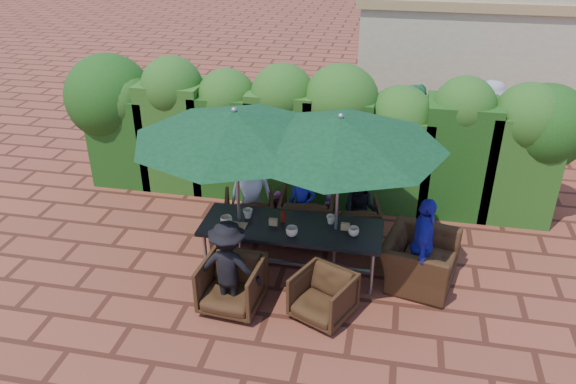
% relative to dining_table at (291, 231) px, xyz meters
% --- Properties ---
extents(ground, '(80.00, 80.00, 0.00)m').
position_rel_dining_table_xyz_m(ground, '(-0.12, 0.06, -0.68)').
color(ground, brown).
rests_on(ground, ground).
extents(dining_table, '(2.57, 0.90, 0.75)m').
position_rel_dining_table_xyz_m(dining_table, '(0.00, 0.00, 0.00)').
color(dining_table, black).
rests_on(dining_table, ground).
extents(umbrella_left, '(2.80, 2.80, 2.46)m').
position_rel_dining_table_xyz_m(umbrella_left, '(-0.77, 0.02, 1.54)').
color(umbrella_left, gray).
rests_on(umbrella_left, ground).
extents(umbrella_right, '(2.81, 2.81, 2.46)m').
position_rel_dining_table_xyz_m(umbrella_right, '(0.62, 0.06, 1.54)').
color(umbrella_right, gray).
rests_on(umbrella_right, ground).
extents(chair_far_left, '(0.93, 0.89, 0.79)m').
position_rel_dining_table_xyz_m(chair_far_left, '(-0.85, 0.85, -0.28)').
color(chair_far_left, black).
rests_on(chair_far_left, ground).
extents(chair_far_mid, '(0.91, 0.86, 0.87)m').
position_rel_dining_table_xyz_m(chair_far_mid, '(0.07, 0.92, -0.24)').
color(chair_far_mid, black).
rests_on(chair_far_mid, ground).
extents(chair_far_right, '(0.81, 0.78, 0.72)m').
position_rel_dining_table_xyz_m(chair_far_right, '(0.84, 1.03, -0.31)').
color(chair_far_right, black).
rests_on(chair_far_right, ground).
extents(chair_near_left, '(0.82, 0.78, 0.79)m').
position_rel_dining_table_xyz_m(chair_near_left, '(-0.61, -0.97, -0.28)').
color(chair_near_left, black).
rests_on(chair_near_left, ground).
extents(chair_near_right, '(0.90, 0.88, 0.71)m').
position_rel_dining_table_xyz_m(chair_near_right, '(0.60, -0.93, -0.32)').
color(chair_near_right, black).
rests_on(chair_near_right, ground).
extents(chair_end_right, '(0.93, 1.22, 0.95)m').
position_rel_dining_table_xyz_m(chair_end_right, '(1.82, 0.10, -0.20)').
color(chair_end_right, black).
rests_on(chair_end_right, ground).
extents(adult_far_left, '(0.77, 0.59, 1.37)m').
position_rel_dining_table_xyz_m(adult_far_left, '(-0.85, 0.99, 0.01)').
color(adult_far_left, white).
rests_on(adult_far_left, ground).
extents(adult_far_mid, '(0.44, 0.36, 1.17)m').
position_rel_dining_table_xyz_m(adult_far_mid, '(-0.01, 0.93, -0.09)').
color(adult_far_mid, '#1F22AC').
rests_on(adult_far_mid, ground).
extents(adult_far_right, '(0.60, 0.43, 1.12)m').
position_rel_dining_table_xyz_m(adult_far_right, '(0.89, 1.00, -0.12)').
color(adult_far_right, black).
rests_on(adult_far_right, ground).
extents(adult_near_left, '(0.85, 0.40, 1.32)m').
position_rel_dining_table_xyz_m(adult_near_left, '(-0.63, -1.00, -0.02)').
color(adult_near_left, black).
rests_on(adult_near_left, ground).
extents(adult_end_right, '(0.43, 0.83, 1.40)m').
position_rel_dining_table_xyz_m(adult_end_right, '(1.82, -0.05, 0.02)').
color(adult_end_right, '#1F22AC').
rests_on(adult_end_right, ground).
extents(child_left, '(0.31, 0.28, 0.74)m').
position_rel_dining_table_xyz_m(child_left, '(-0.42, 0.99, -0.31)').
color(child_left, '#C64692').
rests_on(child_left, ground).
extents(child_right, '(0.32, 0.28, 0.74)m').
position_rel_dining_table_xyz_m(child_right, '(0.42, 1.09, -0.31)').
color(child_right, '#9D4FAC').
rests_on(child_right, ground).
extents(pedestrian_a, '(1.58, 1.39, 1.67)m').
position_rel_dining_table_xyz_m(pedestrian_a, '(1.66, 4.19, 0.16)').
color(pedestrian_a, '#248444').
rests_on(pedestrian_a, ground).
extents(pedestrian_b, '(0.94, 0.71, 1.73)m').
position_rel_dining_table_xyz_m(pedestrian_b, '(2.28, 4.33, 0.19)').
color(pedestrian_b, '#C64692').
rests_on(pedestrian_b, ground).
extents(pedestrian_c, '(1.25, 0.94, 1.77)m').
position_rel_dining_table_xyz_m(pedestrian_c, '(3.10, 4.34, 0.21)').
color(pedestrian_c, '#94929A').
rests_on(pedestrian_c, ground).
extents(cup_a, '(0.17, 0.17, 0.13)m').
position_rel_dining_table_xyz_m(cup_a, '(-0.91, -0.14, 0.14)').
color(cup_a, beige).
rests_on(cup_a, dining_table).
extents(cup_b, '(0.14, 0.14, 0.13)m').
position_rel_dining_table_xyz_m(cup_b, '(-0.67, 0.12, 0.14)').
color(cup_b, beige).
rests_on(cup_b, dining_table).
extents(cup_c, '(0.17, 0.17, 0.13)m').
position_rel_dining_table_xyz_m(cup_c, '(0.05, -0.24, 0.14)').
color(cup_c, beige).
rests_on(cup_c, dining_table).
extents(cup_d, '(0.13, 0.13, 0.12)m').
position_rel_dining_table_xyz_m(cup_d, '(0.53, 0.20, 0.14)').
color(cup_d, beige).
rests_on(cup_d, dining_table).
extents(cup_e, '(0.15, 0.15, 0.12)m').
position_rel_dining_table_xyz_m(cup_e, '(0.88, -0.06, 0.13)').
color(cup_e, beige).
rests_on(cup_e, dining_table).
extents(ketchup_bottle, '(0.04, 0.04, 0.17)m').
position_rel_dining_table_xyz_m(ketchup_bottle, '(-0.14, 0.10, 0.16)').
color(ketchup_bottle, '#B20C0A').
rests_on(ketchup_bottle, dining_table).
extents(sauce_bottle, '(0.04, 0.04, 0.17)m').
position_rel_dining_table_xyz_m(sauce_bottle, '(-0.15, 0.10, 0.16)').
color(sauce_bottle, '#4C230C').
rests_on(sauce_bottle, dining_table).
extents(serving_tray, '(0.35, 0.25, 0.02)m').
position_rel_dining_table_xyz_m(serving_tray, '(-0.80, -0.17, 0.08)').
color(serving_tray, '#9B764B').
rests_on(serving_tray, dining_table).
extents(number_block_left, '(0.12, 0.06, 0.10)m').
position_rel_dining_table_xyz_m(number_block_left, '(-0.26, -0.01, 0.12)').
color(number_block_left, tan).
rests_on(number_block_left, dining_table).
extents(number_block_right, '(0.12, 0.06, 0.10)m').
position_rel_dining_table_xyz_m(number_block_right, '(0.75, 0.06, 0.12)').
color(number_block_right, tan).
rests_on(number_block_right, dining_table).
extents(hedge_wall, '(9.10, 1.60, 2.47)m').
position_rel_dining_table_xyz_m(hedge_wall, '(-0.25, 2.38, 0.67)').
color(hedge_wall, '#133A0F').
rests_on(hedge_wall, ground).
extents(building, '(6.20, 3.08, 3.20)m').
position_rel_dining_table_xyz_m(building, '(3.38, 7.06, 0.93)').
color(building, beige).
rests_on(building, ground).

